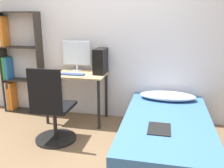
{
  "coord_description": "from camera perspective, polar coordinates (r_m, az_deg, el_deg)",
  "views": [
    {
      "loc": [
        0.84,
        -2.33,
        1.63
      ],
      "look_at": [
        0.16,
        0.76,
        0.75
      ],
      "focal_mm": 40.0,
      "sensor_mm": 36.0,
      "label": 1
    }
  ],
  "objects": [
    {
      "name": "ground_plane",
      "position": [
        2.97,
        -6.56,
        -17.91
      ],
      "size": [
        14.0,
        14.0,
        0.0
      ],
      "primitive_type": "plane",
      "color": "brown"
    },
    {
      "name": "wall_back",
      "position": [
        3.93,
        -0.07,
        9.96
      ],
      "size": [
        8.0,
        0.05,
        2.5
      ],
      "color": "silver",
      "rests_on": "ground_plane"
    },
    {
      "name": "desk",
      "position": [
        3.89,
        -8.08,
        0.42
      ],
      "size": [
        0.93,
        0.56,
        0.77
      ],
      "color": "tan",
      "rests_on": "ground_plane"
    },
    {
      "name": "bookshelf",
      "position": [
        4.52,
        -21.25,
        3.89
      ],
      "size": [
        0.7,
        0.22,
        1.68
      ],
      "color": "#2D2823",
      "rests_on": "ground_plane"
    },
    {
      "name": "office_chair",
      "position": [
        3.33,
        -13.5,
        -6.68
      ],
      "size": [
        0.54,
        0.54,
        1.02
      ],
      "color": "black",
      "rests_on": "ground_plane"
    },
    {
      "name": "bed",
      "position": [
        3.15,
        12.28,
        -11.51
      ],
      "size": [
        1.06,
        1.96,
        0.44
      ],
      "color": "#4C3D2D",
      "rests_on": "ground_plane"
    },
    {
      "name": "pillow",
      "position": [
        3.72,
        12.62,
        -2.68
      ],
      "size": [
        0.8,
        0.36,
        0.11
      ],
      "color": "#B2B7C6",
      "rests_on": "bed"
    },
    {
      "name": "magazine",
      "position": [
        2.77,
        10.72,
        -10.03
      ],
      "size": [
        0.24,
        0.32,
        0.01
      ],
      "color": "black",
      "rests_on": "bed"
    },
    {
      "name": "monitor",
      "position": [
        3.99,
        -8.07,
        6.76
      ],
      "size": [
        0.47,
        0.15,
        0.48
      ],
      "color": "#B7B7BC",
      "rests_on": "desk"
    },
    {
      "name": "keyboard",
      "position": [
        3.76,
        -9.09,
        2.22
      ],
      "size": [
        0.37,
        0.12,
        0.02
      ],
      "color": "#33477A",
      "rests_on": "desk"
    },
    {
      "name": "pc_tower",
      "position": [
        3.79,
        -2.63,
        5.28
      ],
      "size": [
        0.16,
        0.34,
        0.38
      ],
      "color": "black",
      "rests_on": "desk"
    }
  ]
}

